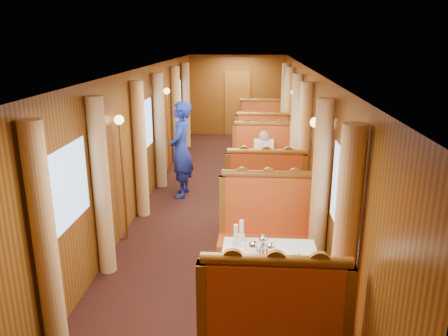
# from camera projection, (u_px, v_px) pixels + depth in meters

# --- Properties ---
(floor) EXTENTS (3.00, 12.00, 0.01)m
(floor) POSITION_uv_depth(u_px,v_px,m) (224.00, 201.00, 8.42)
(floor) COLOR black
(floor) RESTS_ON ground
(ceiling) EXTENTS (3.00, 12.00, 0.01)m
(ceiling) POSITION_uv_depth(u_px,v_px,m) (224.00, 68.00, 7.69)
(ceiling) COLOR silver
(ceiling) RESTS_ON wall_left
(wall_far) EXTENTS (3.00, 0.01, 2.50)m
(wall_far) POSITION_uv_depth(u_px,v_px,m) (237.00, 96.00, 13.79)
(wall_far) COLOR brown
(wall_far) RESTS_ON floor
(wall_left) EXTENTS (0.01, 12.00, 2.50)m
(wall_left) POSITION_uv_depth(u_px,v_px,m) (144.00, 136.00, 8.16)
(wall_left) COLOR brown
(wall_left) RESTS_ON floor
(wall_right) EXTENTS (0.01, 12.00, 2.50)m
(wall_right) POSITION_uv_depth(u_px,v_px,m) (306.00, 139.00, 7.95)
(wall_right) COLOR brown
(wall_right) RESTS_ON floor
(doorway_far) EXTENTS (0.80, 0.04, 2.00)m
(doorway_far) POSITION_uv_depth(u_px,v_px,m) (237.00, 104.00, 13.83)
(doorway_far) COLOR brown
(doorway_far) RESTS_ON floor
(table_near) EXTENTS (1.05, 0.72, 0.75)m
(table_near) POSITION_uv_depth(u_px,v_px,m) (269.00, 283.00, 4.91)
(table_near) COLOR white
(table_near) RESTS_ON floor
(banquette_near_aft) EXTENTS (1.30, 0.55, 1.34)m
(banquette_near_aft) POSITION_uv_depth(u_px,v_px,m) (267.00, 239.00, 5.87)
(banquette_near_aft) COLOR #B02913
(banquette_near_aft) RESTS_ON floor
(table_mid) EXTENTS (1.05, 0.72, 0.75)m
(table_mid) POSITION_uv_depth(u_px,v_px,m) (264.00, 183.00, 8.26)
(table_mid) COLOR white
(table_mid) RESTS_ON floor
(banquette_mid_fwd) EXTENTS (1.30, 0.55, 1.34)m
(banquette_mid_fwd) POSITION_uv_depth(u_px,v_px,m) (265.00, 200.00, 7.27)
(banquette_mid_fwd) COLOR #B02913
(banquette_mid_fwd) RESTS_ON floor
(banquette_mid_aft) EXTENTS (1.30, 0.55, 1.34)m
(banquette_mid_aft) POSITION_uv_depth(u_px,v_px,m) (263.00, 165.00, 9.21)
(banquette_mid_aft) COLOR #B02913
(banquette_mid_aft) RESTS_ON floor
(table_far) EXTENTS (1.05, 0.72, 0.75)m
(table_far) POSITION_uv_depth(u_px,v_px,m) (261.00, 141.00, 11.60)
(table_far) COLOR white
(table_far) RESTS_ON floor
(banquette_far_fwd) EXTENTS (1.30, 0.55, 1.34)m
(banquette_far_fwd) POSITION_uv_depth(u_px,v_px,m) (262.00, 148.00, 10.62)
(banquette_far_fwd) COLOR #B02913
(banquette_far_fwd) RESTS_ON floor
(banquette_far_aft) EXTENTS (1.30, 0.55, 1.34)m
(banquette_far_aft) POSITION_uv_depth(u_px,v_px,m) (261.00, 131.00, 12.55)
(banquette_far_aft) COLOR #B02913
(banquette_far_aft) RESTS_ON floor
(tea_tray) EXTENTS (0.41, 0.36, 0.01)m
(tea_tray) POSITION_uv_depth(u_px,v_px,m) (263.00, 254.00, 4.75)
(tea_tray) COLOR silver
(tea_tray) RESTS_ON table_near
(teapot_left) EXTENTS (0.21, 0.19, 0.14)m
(teapot_left) POSITION_uv_depth(u_px,v_px,m) (253.00, 251.00, 4.69)
(teapot_left) COLOR silver
(teapot_left) RESTS_ON tea_tray
(teapot_right) EXTENTS (0.18, 0.14, 0.13)m
(teapot_right) POSITION_uv_depth(u_px,v_px,m) (270.00, 252.00, 4.68)
(teapot_right) COLOR silver
(teapot_right) RESTS_ON tea_tray
(teapot_back) EXTENTS (0.18, 0.14, 0.13)m
(teapot_back) POSITION_uv_depth(u_px,v_px,m) (263.00, 245.00, 4.84)
(teapot_back) COLOR silver
(teapot_back) RESTS_ON tea_tray
(fruit_plate) EXTENTS (0.22, 0.22, 0.05)m
(fruit_plate) POSITION_uv_depth(u_px,v_px,m) (297.00, 259.00, 4.63)
(fruit_plate) COLOR white
(fruit_plate) RESTS_ON table_near
(cup_inboard) EXTENTS (0.08, 0.08, 0.26)m
(cup_inboard) POSITION_uv_depth(u_px,v_px,m) (236.00, 238.00, 4.92)
(cup_inboard) COLOR white
(cup_inboard) RESTS_ON table_near
(cup_outboard) EXTENTS (0.08, 0.08, 0.26)m
(cup_outboard) POSITION_uv_depth(u_px,v_px,m) (241.00, 233.00, 5.04)
(cup_outboard) COLOR white
(cup_outboard) RESTS_ON table_near
(rose_vase_mid) EXTENTS (0.06, 0.06, 0.36)m
(rose_vase_mid) POSITION_uv_depth(u_px,v_px,m) (263.00, 155.00, 8.11)
(rose_vase_mid) COLOR silver
(rose_vase_mid) RESTS_ON table_mid
(rose_vase_far) EXTENTS (0.06, 0.06, 0.36)m
(rose_vase_far) POSITION_uv_depth(u_px,v_px,m) (261.00, 120.00, 11.46)
(rose_vase_far) COLOR silver
(rose_vase_far) RESTS_ON table_far
(window_left_near) EXTENTS (0.01, 1.20, 0.90)m
(window_left_near) POSITION_uv_depth(u_px,v_px,m) (66.00, 188.00, 4.75)
(window_left_near) COLOR #86ADDE
(window_left_near) RESTS_ON wall_left
(curtain_left_near_a) EXTENTS (0.22, 0.22, 2.35)m
(curtain_left_near_a) POSITION_uv_depth(u_px,v_px,m) (45.00, 243.00, 4.08)
(curtain_left_near_a) COLOR tan
(curtain_left_near_a) RESTS_ON floor
(curtain_left_near_b) EXTENTS (0.22, 0.22, 2.35)m
(curtain_left_near_b) POSITION_uv_depth(u_px,v_px,m) (102.00, 188.00, 5.57)
(curtain_left_near_b) COLOR tan
(curtain_left_near_b) RESTS_ON floor
(window_right_near) EXTENTS (0.01, 1.20, 0.90)m
(window_right_near) POSITION_uv_depth(u_px,v_px,m) (342.00, 195.00, 4.55)
(window_right_near) COLOR #86ADDE
(window_right_near) RESTS_ON wall_right
(curtain_right_near_a) EXTENTS (0.22, 0.22, 2.35)m
(curtain_right_near_a) POSITION_uv_depth(u_px,v_px,m) (344.00, 253.00, 3.90)
(curtain_right_near_a) COLOR tan
(curtain_right_near_a) RESTS_ON floor
(curtain_right_near_b) EXTENTS (0.22, 0.22, 2.35)m
(curtain_right_near_b) POSITION_uv_depth(u_px,v_px,m) (320.00, 193.00, 5.39)
(curtain_right_near_b) COLOR tan
(curtain_right_near_b) RESTS_ON floor
(window_left_mid) EXTENTS (0.01, 1.20, 0.90)m
(window_left_mid) POSITION_uv_depth(u_px,v_px,m) (144.00, 126.00, 8.10)
(window_left_mid) COLOR #86ADDE
(window_left_mid) RESTS_ON wall_left
(curtain_left_mid_a) EXTENTS (0.22, 0.22, 2.35)m
(curtain_left_mid_a) POSITION_uv_depth(u_px,v_px,m) (140.00, 150.00, 7.42)
(curtain_left_mid_a) COLOR tan
(curtain_left_mid_a) RESTS_ON floor
(curtain_left_mid_b) EXTENTS (0.22, 0.22, 2.35)m
(curtain_left_mid_b) POSITION_uv_depth(u_px,v_px,m) (160.00, 131.00, 8.91)
(curtain_left_mid_b) COLOR tan
(curtain_left_mid_b) RESTS_ON floor
(window_right_mid) EXTENTS (0.01, 1.20, 0.90)m
(window_right_mid) POSITION_uv_depth(u_px,v_px,m) (306.00, 128.00, 7.90)
(window_right_mid) COLOR #86ADDE
(window_right_mid) RESTS_ON wall_right
(curtain_right_mid_a) EXTENTS (0.22, 0.22, 2.35)m
(curtain_right_mid_a) POSITION_uv_depth(u_px,v_px,m) (304.00, 153.00, 7.24)
(curtain_right_mid_a) COLOR tan
(curtain_right_mid_a) RESTS_ON floor
(curtain_right_mid_b) EXTENTS (0.22, 0.22, 2.35)m
(curtain_right_mid_b) POSITION_uv_depth(u_px,v_px,m) (296.00, 133.00, 8.73)
(curtain_right_mid_b) COLOR tan
(curtain_right_mid_b) RESTS_ON floor
(window_left_far) EXTENTS (0.01, 1.20, 0.90)m
(window_left_far) POSITION_uv_depth(u_px,v_px,m) (177.00, 100.00, 11.44)
(window_left_far) COLOR #86ADDE
(window_left_far) RESTS_ON wall_left
(curtain_left_far_a) EXTENTS (0.22, 0.22, 2.35)m
(curtain_left_far_a) POSITION_uv_depth(u_px,v_px,m) (176.00, 115.00, 10.77)
(curtain_left_far_a) COLOR tan
(curtain_left_far_a) RESTS_ON floor
(curtain_left_far_b) EXTENTS (0.22, 0.22, 2.35)m
(curtain_left_far_b) POSITION_uv_depth(u_px,v_px,m) (186.00, 106.00, 12.26)
(curtain_left_far_b) COLOR tan
(curtain_left_far_b) RESTS_ON floor
(window_right_far) EXTENTS (0.01, 1.20, 0.90)m
(window_right_far) POSITION_uv_depth(u_px,v_px,m) (291.00, 101.00, 11.24)
(window_right_far) COLOR #86ADDE
(window_right_far) RESTS_ON wall_right
(curtain_right_far_a) EXTENTS (0.22, 0.22, 2.35)m
(curtain_right_far_a) POSITION_uv_depth(u_px,v_px,m) (289.00, 117.00, 10.58)
(curtain_right_far_a) COLOR tan
(curtain_right_far_a) RESTS_ON floor
(curtain_right_far_b) EXTENTS (0.22, 0.22, 2.35)m
(curtain_right_far_b) POSITION_uv_depth(u_px,v_px,m) (285.00, 107.00, 12.07)
(curtain_right_far_b) COLOR tan
(curtain_right_far_b) RESTS_ON floor
(sconce_left_fore) EXTENTS (0.14, 0.14, 1.95)m
(sconce_left_fore) POSITION_uv_depth(u_px,v_px,m) (121.00, 153.00, 6.44)
(sconce_left_fore) COLOR #BF8C3F
(sconce_left_fore) RESTS_ON floor
(sconce_right_fore) EXTENTS (0.14, 0.14, 1.95)m
(sconce_right_fore) POSITION_uv_depth(u_px,v_px,m) (313.00, 157.00, 6.25)
(sconce_right_fore) COLOR #BF8C3F
(sconce_right_fore) RESTS_ON floor
(sconce_left_aft) EXTENTS (0.14, 0.14, 1.95)m
(sconce_left_aft) POSITION_uv_depth(u_px,v_px,m) (167.00, 113.00, 9.78)
(sconce_left_aft) COLOR #BF8C3F
(sconce_left_aft) RESTS_ON floor
(sconce_right_aft) EXTENTS (0.14, 0.14, 1.95)m
(sconce_right_aft) POSITION_uv_depth(u_px,v_px,m) (293.00, 115.00, 9.59)
(sconce_right_aft) COLOR #BF8C3F
(sconce_right_aft) RESTS_ON floor
(steward) EXTENTS (0.45, 0.69, 1.87)m
(steward) POSITION_uv_depth(u_px,v_px,m) (181.00, 150.00, 8.42)
(steward) COLOR navy
(steward) RESTS_ON floor
(passenger) EXTENTS (0.40, 0.44, 0.76)m
(passenger) POSITION_uv_depth(u_px,v_px,m) (263.00, 154.00, 8.88)
(passenger) COLOR beige
(passenger) RESTS_ON banquette_mid_aft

